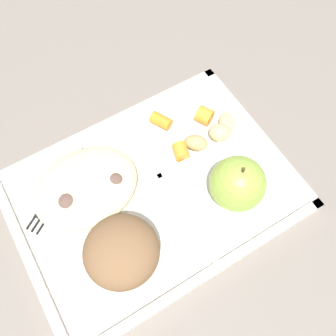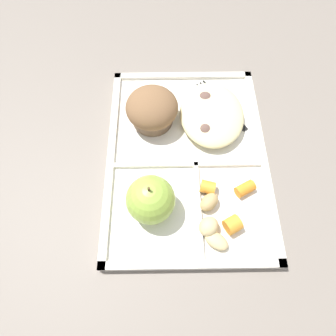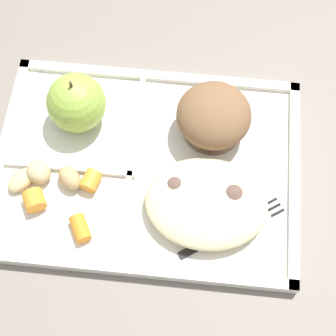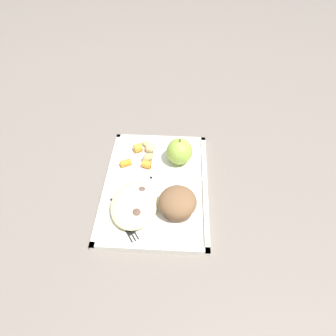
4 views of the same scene
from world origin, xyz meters
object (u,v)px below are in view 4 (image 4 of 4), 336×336
Objects in this scene: lunch_tray at (156,186)px; plastic_fork at (124,221)px; bran_muffin at (178,203)px; green_apple at (179,151)px.

lunch_tray reaches higher than plastic_fork.
bran_muffin reaches higher than plastic_fork.
green_apple is at bearing 148.43° from plastic_fork.
lunch_tray is 0.14m from plastic_fork.
green_apple is 0.67× the size of plastic_fork.
plastic_fork is at bearing -73.48° from bran_muffin.
green_apple reaches higher than lunch_tray.
plastic_fork is at bearing -31.57° from green_apple.
bran_muffin is at bearing 0.00° from green_apple.
green_apple reaches higher than plastic_fork.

